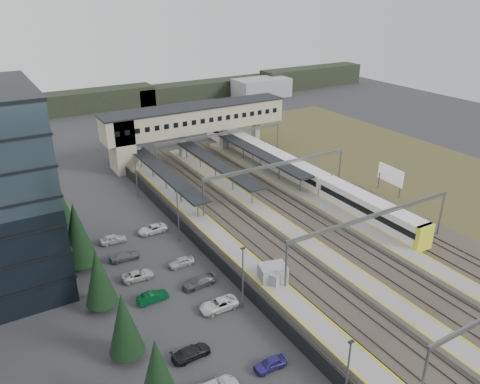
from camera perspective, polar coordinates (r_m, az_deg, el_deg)
ground at (r=65.02m, az=2.78°, el=-7.98°), size 220.00×220.00×0.00m
conifer_row at (r=52.05m, az=-15.75°, el=-11.64°), size 4.42×49.82×9.50m
car_park at (r=54.52m, az=-5.79°, el=-14.42°), size 10.63×44.52×1.29m
lampposts at (r=60.30m, az=-4.20°, el=-5.97°), size 0.50×53.25×8.07m
fence at (r=65.46m, az=-4.42°, el=-6.76°), size 0.08×90.00×2.00m
relay_cabin_near at (r=59.04m, az=4.00°, el=-10.07°), size 3.82×3.19×2.76m
relay_cabin_far at (r=58.85m, az=4.28°, el=-10.42°), size 3.19×2.94×2.38m
rail_corridor at (r=73.16m, az=6.78°, el=-3.98°), size 34.00×90.00×0.92m
canopies at (r=87.51m, az=-3.02°, el=3.56°), size 23.10×30.00×3.28m
footbridge at (r=99.46m, az=-6.79°, el=8.37°), size 40.40×6.40×11.20m
gantries at (r=70.84m, az=9.69°, el=-0.01°), size 28.40×62.28×7.17m
train at (r=90.02m, az=6.10°, el=2.87°), size 3.05×63.77×3.84m
billboard at (r=87.04m, az=17.87°, el=1.90°), size 0.48×5.94×5.04m
scrub_east at (r=97.48m, az=23.78°, el=1.21°), size 34.00×120.00×0.06m
treeline_far at (r=151.79m, az=-9.05°, el=11.72°), size 170.00×19.00×7.00m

